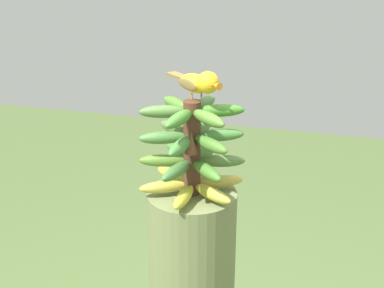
{
  "coord_description": "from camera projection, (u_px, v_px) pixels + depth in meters",
  "views": [
    {
      "loc": [
        0.36,
        -1.28,
        1.87
      ],
      "look_at": [
        0.0,
        0.0,
        1.35
      ],
      "focal_mm": 49.86,
      "sensor_mm": 36.0,
      "label": 1
    }
  ],
  "objects": [
    {
      "name": "perched_bird",
      "position": [
        200.0,
        83.0,
        1.39
      ],
      "size": [
        0.19,
        0.16,
        0.08
      ],
      "color": "#C68933",
      "rests_on": "banana_bunch"
    },
    {
      "name": "banana_bunch",
      "position": [
        192.0,
        148.0,
        1.44
      ],
      "size": [
        0.29,
        0.29,
        0.27
      ],
      "color": "#4C2D1E",
      "rests_on": "banana_tree"
    }
  ]
}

